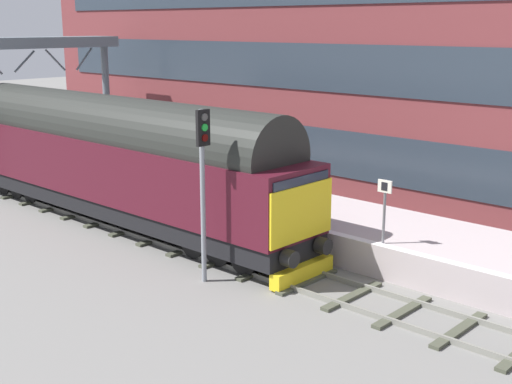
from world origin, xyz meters
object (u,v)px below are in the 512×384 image
object	(u,v)px
diesel_locomotive	(116,157)
signal_post_near	(203,174)
waiting_passenger	(166,151)
platform_number_sign	(385,201)

from	to	relation	value
diesel_locomotive	signal_post_near	distance (m)	6.96
diesel_locomotive	waiting_passenger	bearing A→B (deg)	24.31
platform_number_sign	waiting_passenger	xyz separation A→B (m)	(1.88, 11.83, -0.26)
platform_number_sign	waiting_passenger	distance (m)	11.98
diesel_locomotive	platform_number_sign	bearing A→B (deg)	-79.45
signal_post_near	platform_number_sign	distance (m)	5.19
waiting_passenger	signal_post_near	bearing A→B (deg)	133.82
platform_number_sign	waiting_passenger	size ratio (longest dim) A/B	1.14
signal_post_near	waiting_passenger	size ratio (longest dim) A/B	2.99
diesel_locomotive	platform_number_sign	distance (m)	10.31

